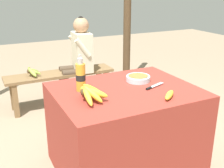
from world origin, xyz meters
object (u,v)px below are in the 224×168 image
object	(u,v)px
banana_bunch_ripe	(90,92)
seated_vendor	(79,54)
banana_bunch_green	(32,71)
water_bottle	(81,77)
loose_banana_front	(169,95)
knife	(152,87)
serving_bowl	(138,78)
wooden_bench	(60,78)

from	to	relation	value
banana_bunch_ripe	seated_vendor	size ratio (longest dim) A/B	0.27
banana_bunch_ripe	banana_bunch_green	distance (m)	1.65
water_bottle	seated_vendor	distance (m)	1.47
loose_banana_front	banana_bunch_green	distance (m)	1.96
water_bottle	loose_banana_front	world-z (taller)	water_bottle
knife	banana_bunch_green	size ratio (longest dim) A/B	0.72
loose_banana_front	knife	bearing A→B (deg)	88.15
serving_bowl	wooden_bench	bearing A→B (deg)	101.81
water_bottle	seated_vendor	world-z (taller)	seated_vendor
serving_bowl	banana_bunch_green	bearing A→B (deg)	114.57
banana_bunch_green	serving_bowl	bearing A→B (deg)	-65.43
water_bottle	banana_bunch_green	distance (m)	1.45
serving_bowl	banana_bunch_green	world-z (taller)	serving_bowl
serving_bowl	water_bottle	world-z (taller)	water_bottle
loose_banana_front	knife	world-z (taller)	loose_banana_front
serving_bowl	wooden_bench	size ratio (longest dim) A/B	0.15
loose_banana_front	seated_vendor	distance (m)	1.81
banana_bunch_ripe	knife	bearing A→B (deg)	2.44
knife	seated_vendor	world-z (taller)	seated_vendor
loose_banana_front	wooden_bench	world-z (taller)	loose_banana_front
loose_banana_front	serving_bowl	bearing A→B (deg)	90.81
serving_bowl	wooden_bench	world-z (taller)	serving_bowl
water_bottle	knife	size ratio (longest dim) A/B	1.37
knife	seated_vendor	bearing A→B (deg)	72.15
banana_bunch_green	banana_bunch_ripe	bearing A→B (deg)	-86.07
loose_banana_front	wooden_bench	distance (m)	1.90
serving_bowl	wooden_bench	xyz separation A→B (m)	(-0.29, 1.41, -0.38)
banana_bunch_ripe	serving_bowl	size ratio (longest dim) A/B	1.46
water_bottle	loose_banana_front	distance (m)	0.68
banana_bunch_ripe	loose_banana_front	distance (m)	0.58
seated_vendor	banana_bunch_green	world-z (taller)	seated_vendor
loose_banana_front	banana_bunch_green	size ratio (longest dim) A/B	0.57
banana_bunch_ripe	banana_bunch_green	bearing A→B (deg)	93.93
loose_banana_front	seated_vendor	xyz separation A→B (m)	(-0.05, 1.81, -0.08)
banana_bunch_ripe	seated_vendor	world-z (taller)	seated_vendor
seated_vendor	wooden_bench	bearing A→B (deg)	-1.43
serving_bowl	loose_banana_front	size ratio (longest dim) A/B	1.25
wooden_bench	knife	bearing A→B (deg)	-79.14
serving_bowl	knife	bearing A→B (deg)	-86.09
knife	banana_bunch_green	distance (m)	1.74
water_bottle	seated_vendor	bearing A→B (deg)	71.26
wooden_bench	loose_banana_front	bearing A→B (deg)	-80.70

